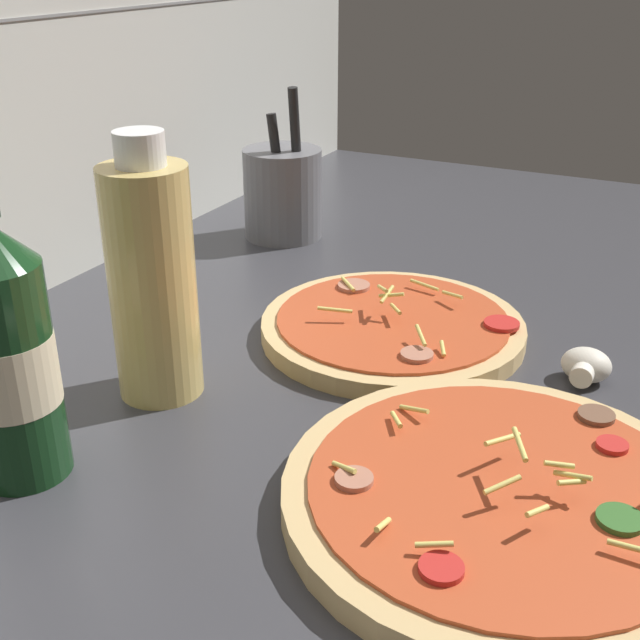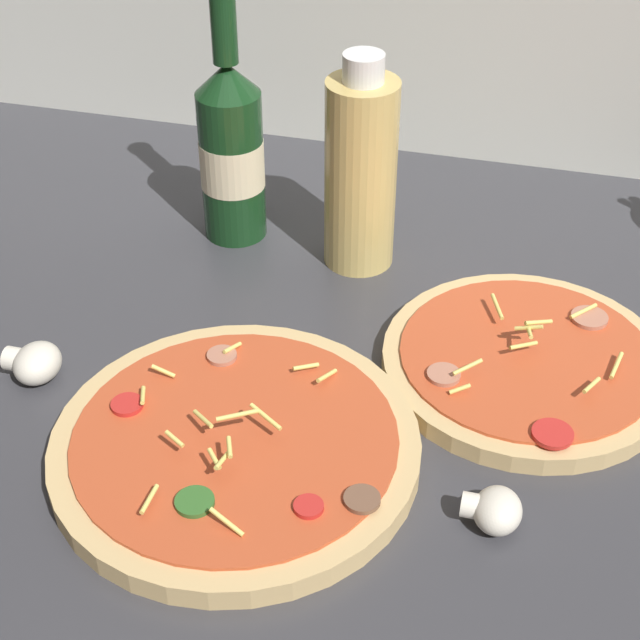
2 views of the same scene
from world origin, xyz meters
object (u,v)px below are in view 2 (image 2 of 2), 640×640
at_px(beer_bottle, 231,149).
at_px(mushroom_left, 35,363).
at_px(mushroom_right, 494,510).
at_px(pizza_near, 236,446).
at_px(pizza_far, 526,363).
at_px(oil_bottle, 361,172).

height_order(beer_bottle, mushroom_left, beer_bottle).
xyz_separation_m(beer_bottle, mushroom_right, (0.31, -0.33, -0.08)).
relative_size(pizza_near, pizza_far, 1.16).
bearing_deg(pizza_far, beer_bottle, 154.17).
xyz_separation_m(pizza_near, beer_bottle, (-0.11, 0.31, 0.09)).
height_order(pizza_near, beer_bottle, beer_bottle).
height_order(pizza_near, oil_bottle, oil_bottle).
bearing_deg(beer_bottle, pizza_near, -71.48).
distance_m(pizza_far, mushroom_right, 0.18).
distance_m(pizza_far, oil_bottle, 0.24).
distance_m(beer_bottle, mushroom_left, 0.29).
relative_size(pizza_far, beer_bottle, 0.94).
relative_size(oil_bottle, mushroom_right, 4.90).
xyz_separation_m(oil_bottle, mushroom_left, (-0.23, -0.25, -0.08)).
bearing_deg(pizza_far, oil_bottle, 143.00).
distance_m(beer_bottle, mushroom_right, 0.46).
height_order(pizza_far, beer_bottle, beer_bottle).
bearing_deg(pizza_far, mushroom_left, -164.38).
bearing_deg(oil_bottle, pizza_far, -37.00).
relative_size(oil_bottle, mushroom_left, 4.43).
height_order(oil_bottle, mushroom_left, oil_bottle).
xyz_separation_m(pizza_near, oil_bottle, (0.03, 0.30, 0.09)).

